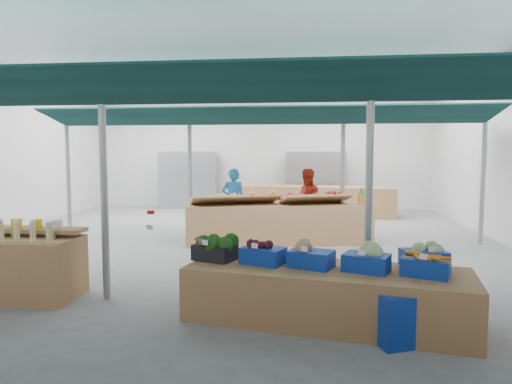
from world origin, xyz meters
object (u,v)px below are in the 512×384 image
veg_counter (326,295)px  fruit_counter (279,223)px  bottle_shelf (12,264)px  crate_stack (399,320)px  vendor_left (233,201)px  vendor_right (306,202)px

veg_counter → fruit_counter: (-0.86, 4.67, 0.11)m
bottle_shelf → crate_stack: bearing=-10.8°
vendor_left → vendor_right: same height
veg_counter → vendor_right: size_ratio=2.04×
fruit_counter → vendor_left: (-1.20, 1.10, 0.37)m
crate_stack → vendor_left: vendor_left is taller
bottle_shelf → fruit_counter: (3.44, 4.21, -0.02)m
veg_counter → bottle_shelf: bearing=-175.3°
bottle_shelf → vendor_right: (4.04, 5.31, 0.35)m
veg_counter → crate_stack: veg_counter is taller
bottle_shelf → vendor_left: (2.24, 5.31, 0.35)m
fruit_counter → crate_stack: bearing=-83.3°
crate_stack → vendor_left: (-2.79, 6.38, 0.53)m
veg_counter → fruit_counter: 4.75m
crate_stack → vendor_right: 6.48m
bottle_shelf → veg_counter: bottle_shelf is taller
bottle_shelf → vendor_right: size_ratio=1.17×
bottle_shelf → veg_counter: size_ratio=0.57×
crate_stack → bottle_shelf: bearing=168.0°
fruit_counter → vendor_right: vendor_right is taller
bottle_shelf → crate_stack: bottle_shelf is taller
bottle_shelf → veg_counter: bearing=-4.8°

